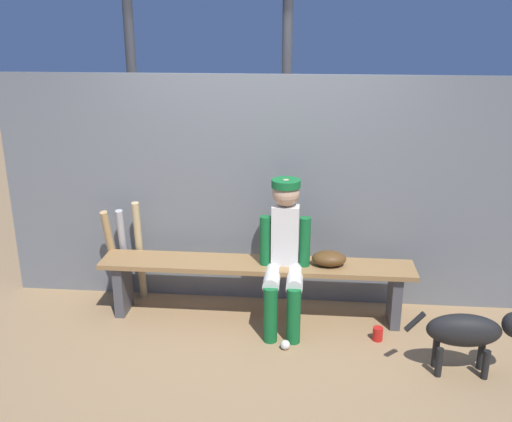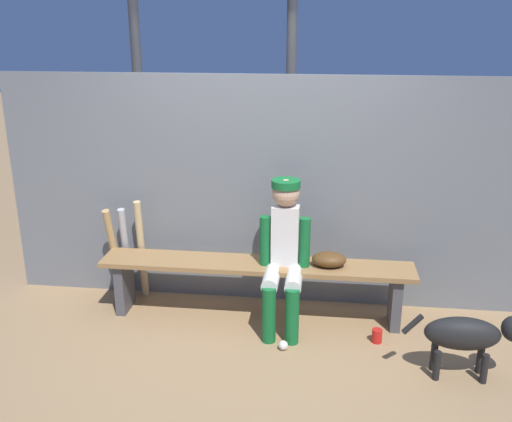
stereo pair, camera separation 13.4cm
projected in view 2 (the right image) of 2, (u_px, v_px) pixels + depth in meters
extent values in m
plane|color=#9E7A51|center=(256.00, 316.00, 4.87)|extent=(30.00, 30.00, 0.00)
cube|color=slate|center=(261.00, 193.00, 4.90)|extent=(4.50, 0.03, 1.99)
cube|color=olive|center=(256.00, 265.00, 4.72)|extent=(2.60, 0.36, 0.04)
cube|color=#4C4C51|center=(125.00, 285.00, 4.93)|extent=(0.08, 0.29, 0.46)
cube|color=#4C4C51|center=(395.00, 300.00, 4.67)|extent=(0.08, 0.29, 0.46)
cube|color=silver|center=(285.00, 236.00, 4.61)|extent=(0.22, 0.13, 0.50)
sphere|color=tan|center=(286.00, 193.00, 4.50)|extent=(0.22, 0.22, 0.22)
cylinder|color=#14662D|center=(286.00, 184.00, 4.47)|extent=(0.23, 0.23, 0.06)
cylinder|color=silver|center=(271.00, 278.00, 4.53)|extent=(0.13, 0.38, 0.13)
cylinder|color=#14662D|center=(269.00, 315.00, 4.43)|extent=(0.11, 0.11, 0.46)
cylinder|color=#14662D|center=(265.00, 241.00, 4.63)|extent=(0.09, 0.09, 0.42)
cylinder|color=silver|center=(294.00, 279.00, 4.51)|extent=(0.13, 0.38, 0.13)
cylinder|color=#14662D|center=(292.00, 316.00, 4.41)|extent=(0.11, 0.11, 0.46)
cylinder|color=#14662D|center=(305.00, 243.00, 4.59)|extent=(0.09, 0.09, 0.42)
ellipsoid|color=#593819|center=(329.00, 259.00, 4.63)|extent=(0.28, 0.20, 0.12)
cylinder|color=tan|center=(142.00, 250.00, 5.07)|extent=(0.07, 0.15, 0.93)
cylinder|color=#B7B7BC|center=(126.00, 252.00, 5.12)|extent=(0.08, 0.20, 0.85)
cylinder|color=tan|center=(115.00, 253.00, 5.08)|extent=(0.09, 0.26, 0.87)
sphere|color=white|center=(283.00, 345.00, 4.37)|extent=(0.07, 0.07, 0.07)
cylinder|color=red|center=(377.00, 336.00, 4.46)|extent=(0.08, 0.08, 0.11)
cylinder|color=silver|center=(296.00, 257.00, 4.69)|extent=(0.08, 0.08, 0.11)
cylinder|color=#3F3F42|center=(140.00, 123.00, 5.90)|extent=(0.10, 0.10, 2.78)
cylinder|color=#3F3F42|center=(290.00, 127.00, 5.72)|extent=(0.10, 0.10, 2.78)
ellipsoid|color=black|center=(462.00, 334.00, 3.95)|extent=(0.52, 0.20, 0.24)
cylinder|color=black|center=(413.00, 324.00, 3.97)|extent=(0.15, 0.04, 0.16)
cylinder|color=black|center=(480.00, 359.00, 4.06)|extent=(0.05, 0.05, 0.22)
cylinder|color=black|center=(484.00, 369.00, 3.94)|extent=(0.05, 0.05, 0.22)
cylinder|color=black|center=(434.00, 356.00, 4.09)|extent=(0.05, 0.05, 0.22)
cylinder|color=black|center=(437.00, 365.00, 3.98)|extent=(0.05, 0.05, 0.22)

